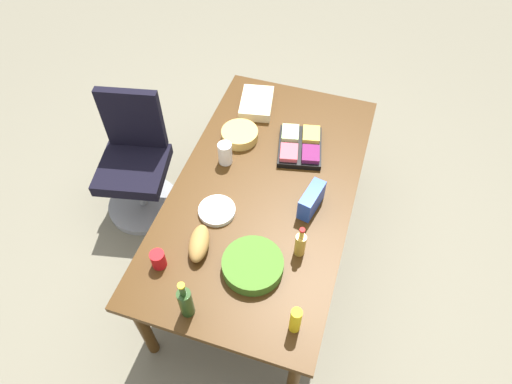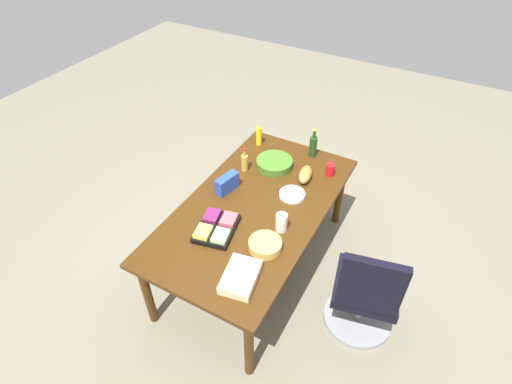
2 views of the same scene
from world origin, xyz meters
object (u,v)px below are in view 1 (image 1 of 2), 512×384
at_px(mustard_bottle, 296,320).
at_px(bread_loaf, 199,243).
at_px(chip_bag_blue, 311,200).
at_px(sheet_cake, 257,103).
at_px(fruit_platter, 300,146).
at_px(red_solo_cup, 158,259).
at_px(conference_table, 264,195).
at_px(paper_plate_stack, 217,211).
at_px(wine_bottle, 186,302).
at_px(chip_bowl, 240,135).
at_px(salad_bowl, 253,265).
at_px(mayo_jar, 225,153).
at_px(dressing_bottle, 300,244).
at_px(office_chair, 137,169).

xyz_separation_m(mustard_bottle, bread_loaf, (-0.28, -0.62, -0.04)).
bearing_deg(chip_bag_blue, sheet_cake, -142.69).
bearing_deg(fruit_platter, sheet_cake, -128.03).
bearing_deg(sheet_cake, red_solo_cup, -4.58).
bearing_deg(conference_table, paper_plate_stack, -39.46).
height_order(wine_bottle, chip_bowl, wine_bottle).
xyz_separation_m(red_solo_cup, fruit_platter, (-1.08, 0.51, -0.02)).
height_order(salad_bowl, mayo_jar, mayo_jar).
relative_size(mustard_bottle, paper_plate_stack, 0.86).
bearing_deg(mustard_bottle, fruit_platter, -166.94).
relative_size(dressing_bottle, mustard_bottle, 1.22).
height_order(chip_bag_blue, mustard_bottle, mustard_bottle).
bearing_deg(wine_bottle, chip_bag_blue, 152.07).
bearing_deg(fruit_platter, mayo_jar, -59.65).
relative_size(mayo_jar, fruit_platter, 0.37).
xyz_separation_m(office_chair, chip_bowl, (-0.21, 0.75, 0.39)).
height_order(sheet_cake, chip_bowl, sheet_cake).
distance_m(office_chair, fruit_platter, 1.25).
height_order(office_chair, dressing_bottle, office_chair).
bearing_deg(dressing_bottle, fruit_platter, -165.91).
xyz_separation_m(salad_bowl, sheet_cake, (-1.26, -0.38, -0.00)).
xyz_separation_m(fruit_platter, bread_loaf, (0.91, -0.34, 0.02)).
xyz_separation_m(mayo_jar, fruit_platter, (-0.25, 0.43, -0.04)).
height_order(conference_table, salad_bowl, salad_bowl).
height_order(mayo_jar, bread_loaf, mayo_jar).
bearing_deg(office_chair, wine_bottle, 41.00).
bearing_deg(bread_loaf, dressing_bottle, 104.97).
bearing_deg(chip_bowl, office_chair, -74.66).
bearing_deg(red_solo_cup, mayo_jar, 174.37).
bearing_deg(chip_bowl, mustard_bottle, 30.50).
distance_m(wine_bottle, bread_loaf, 0.38).
distance_m(office_chair, wine_bottle, 1.46).
bearing_deg(red_solo_cup, mustard_bottle, 81.32).
xyz_separation_m(dressing_bottle, paper_plate_stack, (-0.12, -0.53, -0.07)).
height_order(red_solo_cup, fruit_platter, red_solo_cup).
bearing_deg(dressing_bottle, conference_table, -140.09).
bearing_deg(dressing_bottle, sheet_cake, -151.23).
xyz_separation_m(dressing_bottle, fruit_platter, (-0.77, -0.19, -0.06)).
bearing_deg(mayo_jar, chip_bowl, 175.23).
relative_size(mayo_jar, bread_loaf, 0.64).
xyz_separation_m(salad_bowl, mustard_bottle, (0.25, 0.30, 0.06)).
bearing_deg(wine_bottle, paper_plate_stack, -172.63).
height_order(dressing_bottle, chip_bag_blue, dressing_bottle).
xyz_separation_m(salad_bowl, chip_bowl, (-0.92, -0.39, -0.00)).
distance_m(sheet_cake, paper_plate_stack, 0.97).
xyz_separation_m(chip_bag_blue, mustard_bottle, (0.75, 0.10, 0.02)).
xyz_separation_m(mayo_jar, wine_bottle, (1.02, 0.17, 0.03)).
relative_size(chip_bag_blue, chip_bowl, 0.89).
bearing_deg(chip_bag_blue, salad_bowl, -22.09).
distance_m(red_solo_cup, wine_bottle, 0.33).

